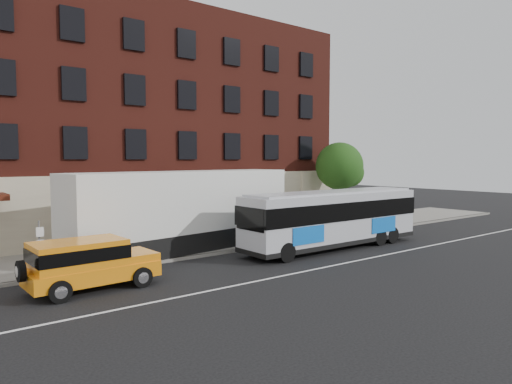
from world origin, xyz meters
TOP-DOWN VIEW (x-y plane):
  - ground at (0.00, 0.00)m, footprint 120.00×120.00m
  - sidewalk at (0.00, 9.00)m, footprint 60.00×6.00m
  - kerb at (0.00, 6.00)m, footprint 60.00×0.25m
  - lane_line at (0.00, 0.50)m, footprint 60.00×0.12m
  - building at (-0.01, 16.92)m, footprint 30.00×12.10m
  - sign_pole at (-8.50, 6.15)m, footprint 0.30×0.20m
  - street_tree at (13.54, 9.48)m, footprint 3.60×3.60m
  - city_bus at (6.39, 3.50)m, footprint 11.90×2.56m
  - yellow_suv at (-7.43, 3.48)m, footprint 5.19×2.42m
  - shipping_container at (-0.83, 7.60)m, footprint 13.48×4.50m

SIDE VIEW (x-z plane):
  - ground at x=0.00m, z-range 0.00..0.00m
  - lane_line at x=0.00m, z-range 0.00..0.01m
  - sidewalk at x=0.00m, z-range 0.00..0.15m
  - kerb at x=0.00m, z-range 0.00..0.15m
  - yellow_suv at x=-7.43m, z-range 0.14..2.11m
  - sign_pole at x=-8.50m, z-range 0.20..2.70m
  - city_bus at x=6.39m, z-range 0.17..3.43m
  - shipping_container at x=-0.83m, z-range -0.02..4.39m
  - street_tree at x=13.54m, z-range 1.31..7.51m
  - building at x=-0.01m, z-range 0.08..15.08m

